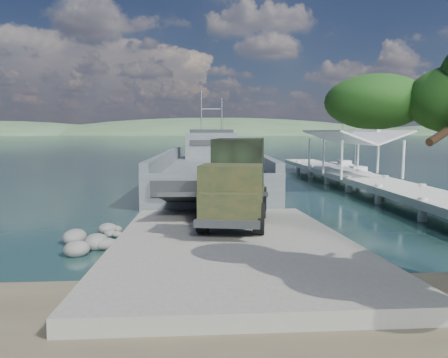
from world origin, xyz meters
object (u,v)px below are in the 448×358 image
(soldier, at_px, (218,211))
(sailboat_near, at_px, (355,173))
(military_truck, at_px, (237,180))
(sailboat_far, at_px, (342,166))
(landing_craft, at_px, (212,174))
(pier, at_px, (355,170))

(soldier, bearing_deg, sailboat_near, 17.67)
(military_truck, relative_size, sailboat_far, 1.36)
(military_truck, bearing_deg, sailboat_near, 68.28)
(landing_craft, relative_size, sailboat_far, 5.38)
(landing_craft, height_order, sailboat_far, landing_craft)
(military_truck, height_order, soldier, military_truck)
(landing_craft, bearing_deg, sailboat_far, 41.63)
(soldier, xyz_separation_m, sailboat_near, (17.08, 27.39, -0.94))
(pier, height_order, military_truck, pier)
(pier, height_order, landing_craft, landing_craft)
(military_truck, relative_size, sailboat_near, 1.30)
(sailboat_near, distance_m, sailboat_far, 10.90)
(pier, relative_size, sailboat_near, 6.05)
(soldier, xyz_separation_m, sailboat_far, (19.26, 38.06, -0.96))
(soldier, bearing_deg, sailboat_far, 22.77)
(sailboat_far, bearing_deg, pier, -106.04)
(soldier, relative_size, sailboat_far, 0.24)
(sailboat_near, bearing_deg, military_truck, -120.48)
(sailboat_near, bearing_deg, pier, -109.10)
(pier, distance_m, landing_craft, 13.75)
(pier, distance_m, military_truck, 20.23)
(landing_craft, relative_size, sailboat_near, 5.14)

